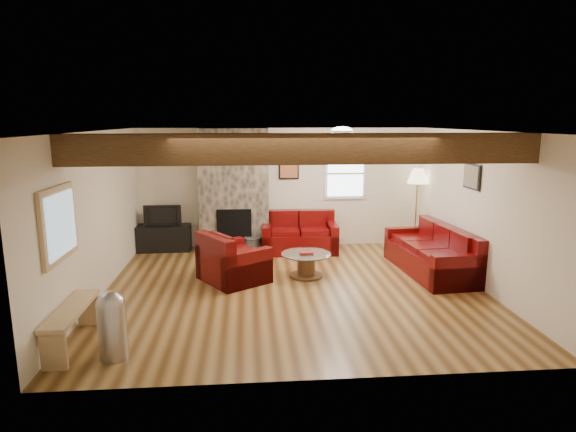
# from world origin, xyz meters

# --- Properties ---
(room) EXTENTS (8.00, 8.00, 8.00)m
(room) POSITION_xyz_m (0.00, 0.00, 1.25)
(room) COLOR brown
(room) RESTS_ON ground
(floor) EXTENTS (6.00, 6.00, 0.00)m
(floor) POSITION_xyz_m (0.00, 0.00, 0.00)
(floor) COLOR brown
(floor) RESTS_ON ground
(oak_beam) EXTENTS (6.00, 0.36, 0.38)m
(oak_beam) POSITION_xyz_m (0.00, -1.25, 2.31)
(oak_beam) COLOR #361E10
(oak_beam) RESTS_ON room
(chimney_breast) EXTENTS (1.40, 0.67, 2.50)m
(chimney_breast) POSITION_xyz_m (-1.00, 2.49, 1.22)
(chimney_breast) COLOR #3A352C
(chimney_breast) RESTS_ON floor
(back_window) EXTENTS (0.90, 0.08, 1.10)m
(back_window) POSITION_xyz_m (1.35, 2.71, 1.55)
(back_window) COLOR silver
(back_window) RESTS_ON room
(hatch_window) EXTENTS (0.08, 1.00, 0.90)m
(hatch_window) POSITION_xyz_m (-2.96, -1.50, 1.45)
(hatch_window) COLOR tan
(hatch_window) RESTS_ON room
(ceiling_dome) EXTENTS (0.40, 0.40, 0.18)m
(ceiling_dome) POSITION_xyz_m (0.90, 0.90, 2.44)
(ceiling_dome) COLOR white
(ceiling_dome) RESTS_ON room
(artwork_back) EXTENTS (0.42, 0.06, 0.52)m
(artwork_back) POSITION_xyz_m (0.15, 2.71, 1.70)
(artwork_back) COLOR black
(artwork_back) RESTS_ON room
(artwork_right) EXTENTS (0.06, 0.55, 0.42)m
(artwork_right) POSITION_xyz_m (2.96, 0.30, 1.75)
(artwork_right) COLOR black
(artwork_right) RESTS_ON room
(sofa_three) EXTENTS (1.07, 2.20, 0.82)m
(sofa_three) POSITION_xyz_m (2.48, 0.66, 0.41)
(sofa_three) COLOR #440405
(sofa_three) RESTS_ON floor
(loveseat) EXTENTS (1.55, 0.93, 0.81)m
(loveseat) POSITION_xyz_m (0.32, 2.23, 0.40)
(loveseat) COLOR #440405
(loveseat) RESTS_ON floor
(armchair_red) EXTENTS (1.31, 1.35, 0.83)m
(armchair_red) POSITION_xyz_m (-0.97, 0.51, 0.41)
(armchair_red) COLOR #440405
(armchair_red) RESTS_ON floor
(coffee_table) EXTENTS (0.85, 0.85, 0.45)m
(coffee_table) POSITION_xyz_m (0.27, 0.60, 0.21)
(coffee_table) COLOR #482C17
(coffee_table) RESTS_ON floor
(tv_cabinet) EXTENTS (1.07, 0.43, 0.54)m
(tv_cabinet) POSITION_xyz_m (-2.45, 2.53, 0.27)
(tv_cabinet) COLOR black
(tv_cabinet) RESTS_ON floor
(television) EXTENTS (0.75, 0.10, 0.43)m
(television) POSITION_xyz_m (-2.45, 2.53, 0.75)
(television) COLOR black
(television) RESTS_ON tv_cabinet
(floor_lamp) EXTENTS (0.43, 0.43, 1.68)m
(floor_lamp) POSITION_xyz_m (2.80, 2.35, 1.43)
(floor_lamp) COLOR tan
(floor_lamp) RESTS_ON floor
(pine_bench) EXTENTS (0.30, 1.28, 0.48)m
(pine_bench) POSITION_xyz_m (-2.83, -1.73, 0.24)
(pine_bench) COLOR tan
(pine_bench) RESTS_ON floor
(pedal_bin) EXTENTS (0.39, 0.39, 0.80)m
(pedal_bin) POSITION_xyz_m (-2.26, -2.08, 0.40)
(pedal_bin) COLOR #A9A9AE
(pedal_bin) RESTS_ON floor
(coal_bucket) EXTENTS (0.38, 0.38, 0.35)m
(coal_bucket) POSITION_xyz_m (-0.62, 2.15, 0.18)
(coal_bucket) COLOR slate
(coal_bucket) RESTS_ON floor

